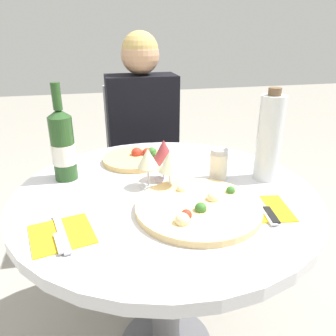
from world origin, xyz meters
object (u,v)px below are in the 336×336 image
Objects in this scene: wine_bottle at (63,145)px; tall_carafe at (269,138)px; pizza_large at (198,208)px; chair_behind_diner at (142,170)px; seated_diner at (146,165)px; dining_table at (166,223)px.

tall_carafe is (0.67, -0.16, 0.02)m from wine_bottle.
chair_behind_diner is at bearing 90.99° from pizza_large.
seated_diner is 3.33× the size of pizza_large.
dining_table is at bearing -179.11° from tall_carafe.
tall_carafe is at bearing 115.53° from seated_diner.
wine_bottle is at bearing 166.67° from tall_carafe.
wine_bottle is at bearing 54.02° from seated_diner.
chair_behind_diner is at bearing 60.43° from wine_bottle.
chair_behind_diner is 2.56× the size of pizza_large.
dining_table is 0.81× the size of seated_diner.
pizza_large is at bearing 90.99° from chair_behind_diner.
tall_carafe reaches higher than pizza_large.
dining_table is 0.43m from wine_bottle.
pizza_large is 0.50m from wine_bottle.
chair_behind_diner is 0.82m from wine_bottle.
seated_diner reaches higher than chair_behind_diner.
seated_diner is 3.84× the size of tall_carafe.
chair_behind_diner is at bearing 86.90° from dining_table.
dining_table is 3.12× the size of tall_carafe.
seated_diner is 0.79m from tall_carafe.
chair_behind_diner is 0.77× the size of seated_diner.
chair_behind_diner is (0.04, 0.79, -0.14)m from dining_table.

